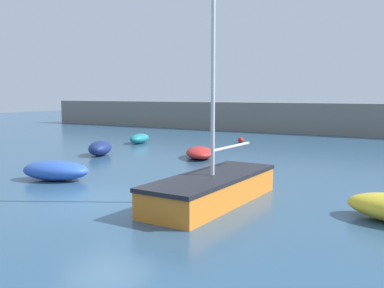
# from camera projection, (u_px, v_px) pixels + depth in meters

# --- Properties ---
(ground_plane) EXTENTS (120.00, 120.00, 0.20)m
(ground_plane) POSITION_uv_depth(u_px,v_px,m) (106.00, 204.00, 13.29)
(ground_plane) COLOR #2D5170
(harbor_breakwater) EXTENTS (59.22, 2.45, 2.58)m
(harbor_breakwater) POSITION_uv_depth(u_px,v_px,m) (322.00, 118.00, 35.73)
(harbor_breakwater) COLOR slate
(harbor_breakwater) RESTS_ON ground_plane
(fishing_dinghy_green) EXTENTS (2.01, 2.48, 0.78)m
(fishing_dinghy_green) POSITION_uv_depth(u_px,v_px,m) (100.00, 148.00, 23.20)
(fishing_dinghy_green) COLOR navy
(fishing_dinghy_green) RESTS_ON ground_plane
(dinghy_near_pier) EXTENTS (1.41, 2.33, 0.65)m
(dinghy_near_pier) POSITION_uv_depth(u_px,v_px,m) (139.00, 138.00, 28.91)
(dinghy_near_pier) COLOR teal
(dinghy_near_pier) RESTS_ON ground_plane
(rowboat_blue_near) EXTENTS (2.95, 2.21, 0.75)m
(rowboat_blue_near) POSITION_uv_depth(u_px,v_px,m) (56.00, 171.00, 16.42)
(rowboat_blue_near) COLOR #2D56B7
(rowboat_blue_near) RESTS_ON ground_plane
(sailboat_tall_mast) EXTENTS (1.93, 5.52, 6.18)m
(sailboat_tall_mast) POSITION_uv_depth(u_px,v_px,m) (212.00, 188.00, 12.94)
(sailboat_tall_mast) COLOR orange
(sailboat_tall_mast) RESTS_ON ground_plane
(rowboat_white_midwater) EXTENTS (2.66, 3.09, 0.57)m
(rowboat_white_midwater) POSITION_uv_depth(u_px,v_px,m) (200.00, 153.00, 22.14)
(rowboat_white_midwater) COLOR red
(rowboat_white_midwater) RESTS_ON ground_plane
(mooring_buoy_red) EXTENTS (0.38, 0.38, 0.38)m
(mooring_buoy_red) POSITION_uv_depth(u_px,v_px,m) (241.00, 140.00, 29.14)
(mooring_buoy_red) COLOR red
(mooring_buoy_red) RESTS_ON ground_plane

